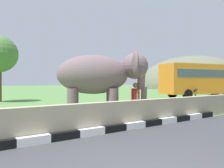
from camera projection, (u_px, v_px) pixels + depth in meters
striped_curb at (50, 138)px, 6.41m from camera, size 16.20×0.20×0.24m
barrier_parapet at (112, 116)px, 8.03m from camera, size 28.00×0.36×1.00m
elephant at (101, 76)px, 10.05m from camera, size 3.95×3.46×2.98m
person_handler at (135, 99)px, 10.32m from camera, size 0.36×0.62×1.66m
bus_orange at (203, 78)px, 24.22m from camera, size 9.70×4.56×3.50m
cow_near at (192, 90)px, 22.73m from camera, size 1.33×1.84×1.23m
hill_east at (195, 88)px, 65.45m from camera, size 35.84×28.67×18.14m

